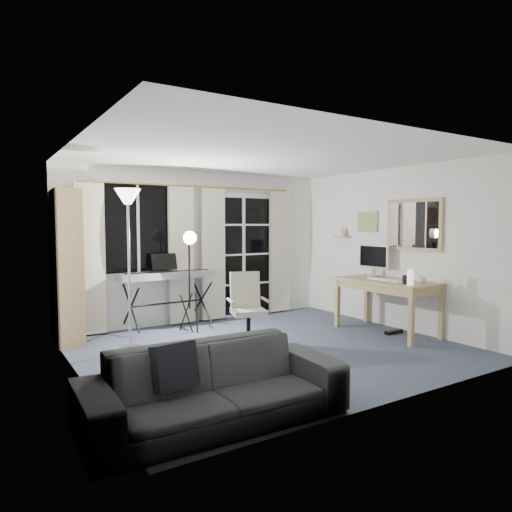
{
  "coord_description": "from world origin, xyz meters",
  "views": [
    {
      "loc": [
        -3.14,
        -4.67,
        1.56
      ],
      "look_at": [
        0.0,
        0.35,
        1.15
      ],
      "focal_mm": 32.0,
      "sensor_mm": 36.0,
      "label": 1
    }
  ],
  "objects_px": {
    "office_chair": "(247,302)",
    "monitor": "(374,257)",
    "keyboard_piano": "(167,276)",
    "sofa": "(215,372)",
    "torchiere_lamp": "(128,221)",
    "mug": "(421,279)",
    "studio_light": "(189,249)",
    "bookshelf": "(63,271)",
    "desk": "(387,287)"
  },
  "relations": [
    {
      "from": "desk",
      "to": "monitor",
      "type": "height_order",
      "value": "monitor"
    },
    {
      "from": "studio_light",
      "to": "monitor",
      "type": "height_order",
      "value": "studio_light"
    },
    {
      "from": "torchiere_lamp",
      "to": "mug",
      "type": "relative_size",
      "value": 15.87
    },
    {
      "from": "monitor",
      "to": "mug",
      "type": "relative_size",
      "value": 4.4
    },
    {
      "from": "desk",
      "to": "sofa",
      "type": "distance_m",
      "value": 3.71
    },
    {
      "from": "keyboard_piano",
      "to": "studio_light",
      "type": "bearing_deg",
      "value": -64.42
    },
    {
      "from": "keyboard_piano",
      "to": "desk",
      "type": "height_order",
      "value": "keyboard_piano"
    },
    {
      "from": "keyboard_piano",
      "to": "mug",
      "type": "bearing_deg",
      "value": -43.38
    },
    {
      "from": "monitor",
      "to": "sofa",
      "type": "distance_m",
      "value": 4.12
    },
    {
      "from": "bookshelf",
      "to": "torchiere_lamp",
      "type": "distance_m",
      "value": 1.23
    },
    {
      "from": "office_chair",
      "to": "torchiere_lamp",
      "type": "bearing_deg",
      "value": 176.75
    },
    {
      "from": "torchiere_lamp",
      "to": "studio_light",
      "type": "relative_size",
      "value": 1.33
    },
    {
      "from": "torchiere_lamp",
      "to": "studio_light",
      "type": "xyz_separation_m",
      "value": [
        1.0,
        0.43,
        -0.4
      ]
    },
    {
      "from": "mug",
      "to": "sofa",
      "type": "xyz_separation_m",
      "value": [
        -3.54,
        -0.86,
        -0.42
      ]
    },
    {
      "from": "keyboard_piano",
      "to": "mug",
      "type": "distance_m",
      "value": 3.59
    },
    {
      "from": "keyboard_piano",
      "to": "studio_light",
      "type": "height_order",
      "value": "studio_light"
    },
    {
      "from": "keyboard_piano",
      "to": "office_chair",
      "type": "distance_m",
      "value": 1.47
    },
    {
      "from": "keyboard_piano",
      "to": "monitor",
      "type": "relative_size",
      "value": 2.64
    },
    {
      "from": "mug",
      "to": "sofa",
      "type": "distance_m",
      "value": 3.67
    },
    {
      "from": "studio_light",
      "to": "desk",
      "type": "height_order",
      "value": "studio_light"
    },
    {
      "from": "office_chair",
      "to": "mug",
      "type": "distance_m",
      "value": 2.37
    },
    {
      "from": "studio_light",
      "to": "sofa",
      "type": "bearing_deg",
      "value": -91.95
    },
    {
      "from": "studio_light",
      "to": "office_chair",
      "type": "relative_size",
      "value": 1.59
    },
    {
      "from": "bookshelf",
      "to": "keyboard_piano",
      "type": "relative_size",
      "value": 1.38
    },
    {
      "from": "torchiere_lamp",
      "to": "studio_light",
      "type": "height_order",
      "value": "torchiere_lamp"
    },
    {
      "from": "monitor",
      "to": "torchiere_lamp",
      "type": "bearing_deg",
      "value": 168.81
    },
    {
      "from": "keyboard_piano",
      "to": "sofa",
      "type": "bearing_deg",
      "value": -106.63
    },
    {
      "from": "torchiere_lamp",
      "to": "studio_light",
      "type": "bearing_deg",
      "value": 23.46
    },
    {
      "from": "office_chair",
      "to": "monitor",
      "type": "distance_m",
      "value": 2.27
    },
    {
      "from": "bookshelf",
      "to": "sofa",
      "type": "distance_m",
      "value": 3.37
    },
    {
      "from": "keyboard_piano",
      "to": "monitor",
      "type": "xyz_separation_m",
      "value": [
        2.77,
        -1.43,
        0.26
      ]
    },
    {
      "from": "desk",
      "to": "monitor",
      "type": "xyz_separation_m",
      "value": [
        0.2,
        0.45,
        0.38
      ]
    },
    {
      "from": "torchiere_lamp",
      "to": "office_chair",
      "type": "bearing_deg",
      "value": -21.03
    },
    {
      "from": "bookshelf",
      "to": "torchiere_lamp",
      "type": "bearing_deg",
      "value": -51.05
    },
    {
      "from": "keyboard_piano",
      "to": "studio_light",
      "type": "distance_m",
      "value": 0.58
    },
    {
      "from": "torchiere_lamp",
      "to": "bookshelf",
      "type": "bearing_deg",
      "value": 126.5
    },
    {
      "from": "studio_light",
      "to": "monitor",
      "type": "relative_size",
      "value": 2.72
    },
    {
      "from": "studio_light",
      "to": "sofa",
      "type": "relative_size",
      "value": 0.72
    },
    {
      "from": "monitor",
      "to": "bookshelf",
      "type": "bearing_deg",
      "value": 159.49
    },
    {
      "from": "monitor",
      "to": "mug",
      "type": "xyz_separation_m",
      "value": [
        -0.1,
        -0.95,
        -0.23
      ]
    },
    {
      "from": "bookshelf",
      "to": "torchiere_lamp",
      "type": "xyz_separation_m",
      "value": [
        0.62,
        -0.84,
        0.65
      ]
    },
    {
      "from": "bookshelf",
      "to": "mug",
      "type": "xyz_separation_m",
      "value": [
        4.11,
        -2.42,
        -0.12
      ]
    },
    {
      "from": "office_chair",
      "to": "desk",
      "type": "xyz_separation_m",
      "value": [
        2.01,
        -0.55,
        0.12
      ]
    },
    {
      "from": "desk",
      "to": "mug",
      "type": "height_order",
      "value": "mug"
    },
    {
      "from": "office_chair",
      "to": "monitor",
      "type": "xyz_separation_m",
      "value": [
        2.21,
        -0.1,
        0.5
      ]
    },
    {
      "from": "keyboard_piano",
      "to": "office_chair",
      "type": "xyz_separation_m",
      "value": [
        0.57,
        -1.33,
        -0.24
      ]
    },
    {
      "from": "mug",
      "to": "torchiere_lamp",
      "type": "bearing_deg",
      "value": 155.63
    },
    {
      "from": "torchiere_lamp",
      "to": "desk",
      "type": "distance_m",
      "value": 3.67
    },
    {
      "from": "monitor",
      "to": "mug",
      "type": "distance_m",
      "value": 0.98
    },
    {
      "from": "bookshelf",
      "to": "monitor",
      "type": "bearing_deg",
      "value": -16.82
    }
  ]
}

